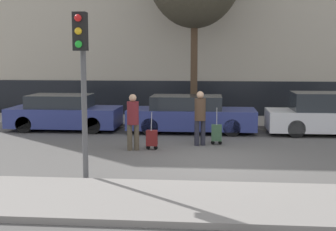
{
  "coord_description": "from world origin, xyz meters",
  "views": [
    {
      "loc": [
        -0.09,
        -12.14,
        2.74
      ],
      "look_at": [
        -1.38,
        1.8,
        0.95
      ],
      "focal_mm": 50.0,
      "sensor_mm": 36.0,
      "label": 1
    }
  ],
  "objects_px": {
    "pedestrian_left": "(133,119)",
    "traffic_light": "(82,62)",
    "trolley_right": "(217,133)",
    "parked_car_2": "(334,115)",
    "trolley_left": "(152,138)",
    "parked_car_0": "(64,113)",
    "parked_car_1": "(190,115)",
    "pedestrian_right": "(200,115)"
  },
  "relations": [
    {
      "from": "parked_car_1",
      "to": "parked_car_2",
      "type": "distance_m",
      "value": 5.01
    },
    {
      "from": "trolley_right",
      "to": "parked_car_0",
      "type": "bearing_deg",
      "value": 156.71
    },
    {
      "from": "pedestrian_right",
      "to": "trolley_left",
      "type": "bearing_deg",
      "value": 7.11
    },
    {
      "from": "trolley_left",
      "to": "traffic_light",
      "type": "height_order",
      "value": "traffic_light"
    },
    {
      "from": "parked_car_0",
      "to": "traffic_light",
      "type": "bearing_deg",
      "value": -69.02
    },
    {
      "from": "pedestrian_right",
      "to": "trolley_right",
      "type": "height_order",
      "value": "pedestrian_right"
    },
    {
      "from": "trolley_left",
      "to": "pedestrian_right",
      "type": "xyz_separation_m",
      "value": [
        1.39,
        0.77,
        0.61
      ]
    },
    {
      "from": "pedestrian_left",
      "to": "trolley_left",
      "type": "height_order",
      "value": "pedestrian_left"
    },
    {
      "from": "parked_car_0",
      "to": "trolley_right",
      "type": "bearing_deg",
      "value": -23.29
    },
    {
      "from": "parked_car_1",
      "to": "trolley_right",
      "type": "distance_m",
      "value": 2.5
    },
    {
      "from": "parked_car_0",
      "to": "pedestrian_right",
      "type": "distance_m",
      "value": 5.76
    },
    {
      "from": "parked_car_2",
      "to": "pedestrian_left",
      "type": "height_order",
      "value": "pedestrian_left"
    },
    {
      "from": "parked_car_2",
      "to": "pedestrian_right",
      "type": "bearing_deg",
      "value": -151.85
    },
    {
      "from": "traffic_light",
      "to": "parked_car_1",
      "type": "bearing_deg",
      "value": 73.82
    },
    {
      "from": "traffic_light",
      "to": "parked_car_0",
      "type": "bearing_deg",
      "value": 110.98
    },
    {
      "from": "parked_car_0",
      "to": "trolley_left",
      "type": "distance_m",
      "value": 5.05
    },
    {
      "from": "pedestrian_left",
      "to": "traffic_light",
      "type": "distance_m",
      "value": 3.91
    },
    {
      "from": "parked_car_1",
      "to": "pedestrian_right",
      "type": "height_order",
      "value": "pedestrian_right"
    },
    {
      "from": "trolley_right",
      "to": "traffic_light",
      "type": "xyz_separation_m",
      "value": [
        -2.93,
        -4.61,
        2.24
      ]
    },
    {
      "from": "pedestrian_left",
      "to": "trolley_left",
      "type": "relative_size",
      "value": 1.48
    },
    {
      "from": "trolley_right",
      "to": "traffic_light",
      "type": "relative_size",
      "value": 0.32
    },
    {
      "from": "parked_car_0",
      "to": "parked_car_1",
      "type": "bearing_deg",
      "value": -1.39
    },
    {
      "from": "trolley_right",
      "to": "pedestrian_left",
      "type": "bearing_deg",
      "value": -155.49
    },
    {
      "from": "trolley_left",
      "to": "pedestrian_right",
      "type": "height_order",
      "value": "pedestrian_right"
    },
    {
      "from": "parked_car_2",
      "to": "trolley_left",
      "type": "distance_m",
      "value": 6.81
    },
    {
      "from": "pedestrian_left",
      "to": "traffic_light",
      "type": "relative_size",
      "value": 0.45
    },
    {
      "from": "parked_car_0",
      "to": "parked_car_1",
      "type": "distance_m",
      "value": 4.71
    },
    {
      "from": "traffic_light",
      "to": "pedestrian_right",
      "type": "bearing_deg",
      "value": 61.28
    },
    {
      "from": "trolley_right",
      "to": "traffic_light",
      "type": "bearing_deg",
      "value": -122.39
    },
    {
      "from": "trolley_right",
      "to": "parked_car_2",
      "type": "bearing_deg",
      "value": 28.89
    },
    {
      "from": "pedestrian_left",
      "to": "traffic_light",
      "type": "bearing_deg",
      "value": 67.62
    },
    {
      "from": "parked_car_1",
      "to": "pedestrian_right",
      "type": "bearing_deg",
      "value": -80.77
    },
    {
      "from": "parked_car_1",
      "to": "parked_car_2",
      "type": "bearing_deg",
      "value": -0.59
    },
    {
      "from": "pedestrian_right",
      "to": "trolley_right",
      "type": "relative_size",
      "value": 1.44
    },
    {
      "from": "pedestrian_left",
      "to": "traffic_light",
      "type": "height_order",
      "value": "traffic_light"
    },
    {
      "from": "parked_car_2",
      "to": "pedestrian_right",
      "type": "height_order",
      "value": "pedestrian_right"
    },
    {
      "from": "trolley_left",
      "to": "traffic_light",
      "type": "distance_m",
      "value": 4.41
    },
    {
      "from": "parked_car_1",
      "to": "pedestrian_right",
      "type": "xyz_separation_m",
      "value": [
        0.41,
        -2.51,
        0.32
      ]
    },
    {
      "from": "parked_car_1",
      "to": "parked_car_2",
      "type": "xyz_separation_m",
      "value": [
        5.01,
        -0.05,
        0.06
      ]
    },
    {
      "from": "parked_car_1",
      "to": "trolley_left",
      "type": "height_order",
      "value": "parked_car_1"
    },
    {
      "from": "parked_car_1",
      "to": "traffic_light",
      "type": "xyz_separation_m",
      "value": [
        -2.01,
        -6.92,
        1.98
      ]
    },
    {
      "from": "trolley_left",
      "to": "parked_car_0",
      "type": "bearing_deg",
      "value": 137.64
    }
  ]
}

